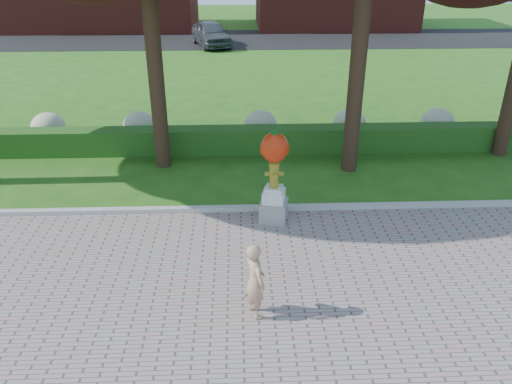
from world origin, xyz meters
TOP-DOWN VIEW (x-y plane):
  - ground at (0.00, 0.00)m, footprint 100.00×100.00m
  - curb at (0.00, 3.00)m, footprint 40.00×0.18m
  - lawn_hedge at (0.00, 7.00)m, footprint 24.00×0.70m
  - hydrangea_row at (0.57, 8.00)m, footprint 20.10×1.10m
  - street at (0.00, 28.00)m, footprint 50.00×8.00m
  - hydrant_sculpture at (1.06, 2.50)m, footprint 0.74×0.74m
  - woman at (0.50, -0.88)m, footprint 0.54×0.63m
  - parked_car at (-1.39, 25.46)m, footprint 3.08×4.90m

SIDE VIEW (x-z plane):
  - ground at x=0.00m, z-range 0.00..0.00m
  - street at x=0.00m, z-range 0.00..0.02m
  - curb at x=0.00m, z-range 0.00..0.15m
  - lawn_hedge at x=0.00m, z-range 0.00..0.80m
  - hydrangea_row at x=0.57m, z-range 0.06..1.04m
  - woman at x=0.50m, z-range 0.04..1.49m
  - parked_car at x=-1.39m, z-range 0.02..1.58m
  - hydrant_sculpture at x=1.06m, z-range 0.11..2.38m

